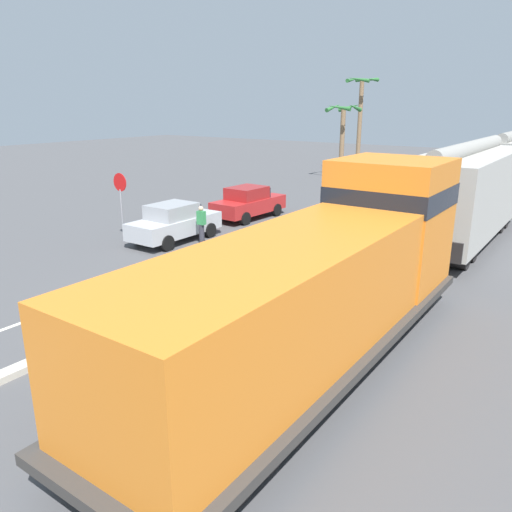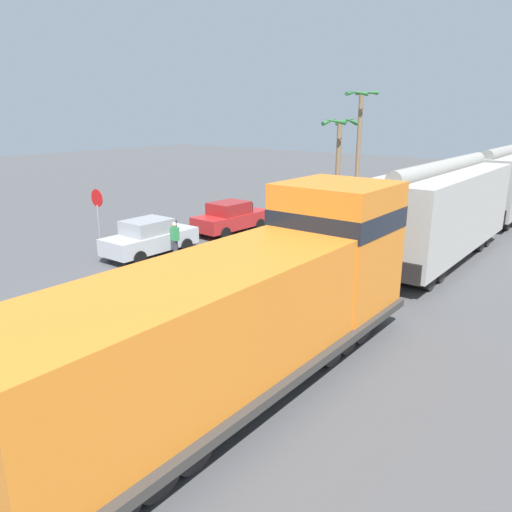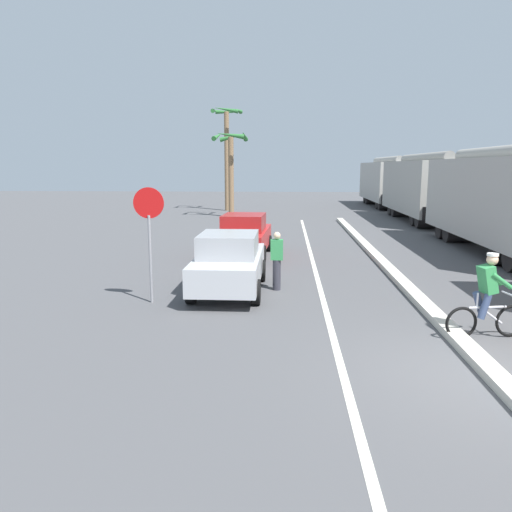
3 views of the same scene
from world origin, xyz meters
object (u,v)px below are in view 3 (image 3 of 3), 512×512
hopper_car_trailing (386,182)px  palm_tree_far (227,140)px  palm_tree_near (231,156)px  parked_car_silver (229,262)px  pedestrian_by_cars (277,260)px  parked_car_red (244,235)px  cyclist (487,298)px  hopper_car_lead (501,200)px  hopper_car_middle (422,188)px  stop_sign (149,222)px

hopper_car_trailing → palm_tree_far: (-13.00, -4.75, 3.28)m
palm_tree_near → parked_car_silver: bearing=-83.9°
hopper_car_trailing → palm_tree_near: bearing=-141.2°
palm_tree_near → pedestrian_by_cars: size_ratio=3.54×
parked_car_silver → parked_car_red: (-0.04, 5.38, 0.00)m
parked_car_red → palm_tree_near: 15.49m
cyclist → hopper_car_lead: bearing=66.9°
hopper_car_middle → parked_car_silver: bearing=-118.2°
palm_tree_near → palm_tree_far: palm_tree_far is taller
hopper_car_trailing → cyclist: bearing=-97.5°
palm_tree_near → pedestrian_by_cars: (3.47, -20.11, -3.21)m
hopper_car_lead → pedestrian_by_cars: size_ratio=6.54×
parked_car_red → pedestrian_by_cars: bearing=-75.4°
cyclist → palm_tree_far: 30.37m
parked_car_red → pedestrian_by_cars: size_ratio=2.64×
hopper_car_middle → cyclist: 22.41m
parked_car_silver → parked_car_red: 5.38m
palm_tree_far → pedestrian_by_cars: size_ratio=4.81×
hopper_car_middle → cyclist: (-4.42, -21.93, -1.26)m
hopper_car_trailing → parked_car_red: bearing=-112.0°
parked_car_red → hopper_car_trailing: bearing=68.0°
pedestrian_by_cars → parked_car_red: bearing=104.6°
hopper_car_middle → pedestrian_by_cars: size_ratio=6.54×
hopper_car_trailing → cyclist: hopper_car_trailing is taller
palm_tree_far → palm_tree_near: bearing=-79.9°
palm_tree_near → stop_sign: bearing=-89.0°
palm_tree_far → pedestrian_by_cars: (4.35, -25.09, -4.51)m
parked_car_red → pedestrian_by_cars: 5.28m
hopper_car_trailing → palm_tree_near: palm_tree_near is taller
parked_car_silver → pedestrian_by_cars: 1.31m
hopper_car_trailing → cyclist: size_ratio=6.18×
parked_car_silver → cyclist: bearing=-31.9°
hopper_car_trailing → parked_car_silver: 31.73m
hopper_car_lead → hopper_car_middle: 11.60m
cyclist → pedestrian_by_cars: bearing=138.9°
hopper_car_middle → parked_car_silver: hopper_car_middle is taller
hopper_car_lead → palm_tree_near: palm_tree_near is taller
cyclist → pedestrian_by_cars: size_ratio=1.06×
cyclist → stop_sign: 7.75m
hopper_car_lead → palm_tree_near: (-12.11, 13.47, 1.98)m
hopper_car_middle → stop_sign: 22.96m
palm_tree_near → palm_tree_far: (-0.88, 4.98, 1.30)m
cyclist → parked_car_silver: bearing=148.1°
hopper_car_middle → palm_tree_far: (-13.00, 6.85, 3.28)m
parked_car_silver → cyclist: 6.49m
hopper_car_middle → palm_tree_far: 15.05m
parked_car_silver → pedestrian_by_cars: same height
hopper_car_middle → palm_tree_near: size_ratio=1.85×
hopper_car_lead → hopper_car_middle: same height
cyclist → pedestrian_by_cars: 5.61m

